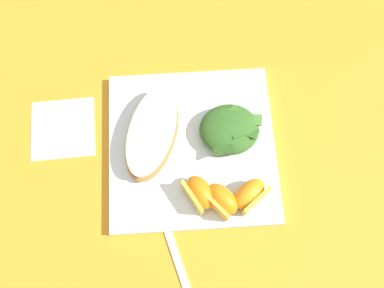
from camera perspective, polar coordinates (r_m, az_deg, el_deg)
name	(u,v)px	position (r m, az deg, el deg)	size (l,w,h in m)	color
ground	(192,149)	(0.77, 0.00, -0.64)	(3.00, 3.00, 0.00)	orange
white_plate	(192,147)	(0.76, 0.00, -0.45)	(0.28, 0.28, 0.02)	silver
cheesy_pizza_bread	(152,133)	(0.74, -5.11, 1.42)	(0.13, 0.19, 0.04)	#A87038
green_salad_pile	(230,129)	(0.74, 4.83, 1.88)	(0.11, 0.09, 0.04)	#336023
orange_wedge_front	(200,193)	(0.71, 0.99, -6.28)	(0.06, 0.07, 0.04)	orange
orange_wedge_middle	(222,200)	(0.71, 3.79, -7.12)	(0.07, 0.07, 0.04)	orange
orange_wedge_rear	(250,195)	(0.72, 7.43, -6.43)	(0.07, 0.07, 0.04)	orange
paper_napkin	(63,128)	(0.81, -16.19, 1.93)	(0.11, 0.11, 0.00)	white
metal_fork	(174,250)	(0.73, -2.31, -13.41)	(0.07, 0.19, 0.01)	silver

